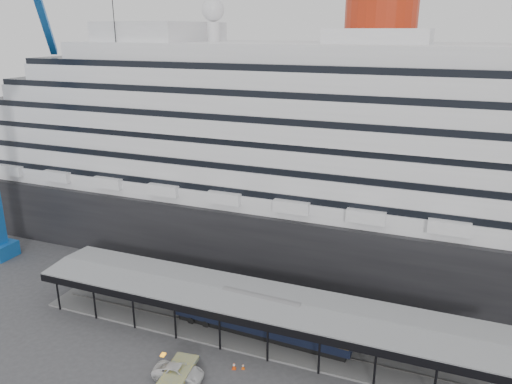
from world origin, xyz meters
TOP-DOWN VIEW (x-y plane):
  - ground at (0.00, 0.00)m, footprint 200.00×200.00m
  - cruise_ship at (0.05, 32.00)m, footprint 130.00×30.00m
  - platform_canopy at (0.00, 5.00)m, footprint 56.00×9.18m
  - port_truck at (-4.75, -5.25)m, footprint 5.65×3.10m
  - pullman_carriage at (0.50, 5.00)m, footprint 22.26×3.73m
  - traffic_cone_left at (-5.33, -3.11)m, footprint 0.45×0.45m
  - traffic_cone_mid at (0.02, -1.72)m, footprint 0.53×0.53m
  - traffic_cone_right at (0.93, -1.37)m, footprint 0.44×0.44m

SIDE VIEW (x-z plane):
  - ground at x=0.00m, z-range 0.00..0.00m
  - traffic_cone_left at x=-5.33m, z-range 0.00..0.66m
  - traffic_cone_right at x=0.93m, z-range 0.00..0.67m
  - traffic_cone_mid at x=0.02m, z-range 0.00..0.84m
  - port_truck at x=-4.75m, z-range 0.00..1.50m
  - platform_canopy at x=0.00m, z-range -0.29..5.01m
  - pullman_carriage at x=0.50m, z-range -8.24..13.52m
  - cruise_ship at x=0.05m, z-range -3.60..40.30m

